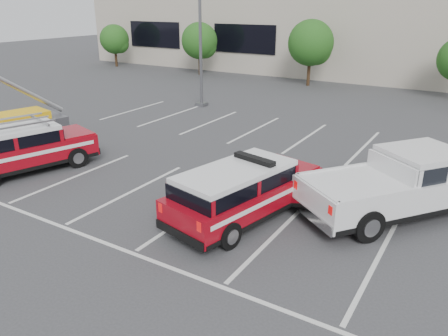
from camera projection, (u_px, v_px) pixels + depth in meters
The scene contains 11 objects.
ground at pixel (196, 211), 13.41m from camera, with size 120.00×120.00×0.00m, color #38383B.
stall_markings at pixel (263, 167), 16.99m from camera, with size 23.00×15.00×0.01m, color silver.
convention_building at pixel (412, 18), 36.98m from camera, with size 60.00×16.99×13.20m.
tree_far_left at pixel (115, 40), 42.24m from camera, with size 2.77×2.77×3.99m.
tree_left at pixel (201, 42), 37.25m from camera, with size 3.07×3.07×4.42m.
tree_mid_left at pixel (312, 44), 32.26m from camera, with size 3.37×3.37×4.85m.
light_pole_left at pixel (200, 17), 25.01m from camera, with size 0.90×0.60×10.24m.
fire_chief_suv at pixel (244, 195), 12.73m from camera, with size 2.95×5.43×1.81m.
white_pickup at pixel (405, 189), 13.05m from camera, with size 5.60×6.39×1.95m.
ladder_suv at pixel (22, 151), 16.27m from camera, with size 3.36×5.35×1.97m.
utility_rig at pixel (21, 128), 19.89m from camera, with size 3.72×3.82×3.10m.
Camera 1 is at (7.03, -9.82, 6.02)m, focal length 35.00 mm.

